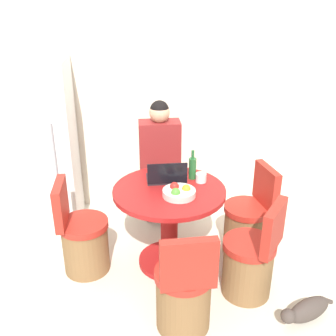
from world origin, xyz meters
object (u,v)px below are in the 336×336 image
Objects in this scene: dining_table at (169,216)px; chair_left_side at (83,241)px; chair_near_right_corner at (250,263)px; bottle at (192,168)px; handbag at (249,266)px; person_seated at (160,159)px; fruit_bowl at (179,192)px; cat at (307,310)px; refrigerator at (39,147)px; laptop at (166,177)px; chair_near_camera at (184,294)px; chair_right_side at (247,224)px.

chair_left_side is (-0.76, -0.00, -0.20)m from dining_table.
chair_near_right_corner is 0.94m from bottle.
handbag is (0.66, -0.29, -0.37)m from dining_table.
handbag is (0.68, -1.00, -0.61)m from person_seated.
chair_near_right_corner reaches higher than fruit_bowl.
bottle is 0.54× the size of cat.
chair_near_right_corner is at bearing -59.62° from bottle.
refrigerator is at bearing 142.61° from fruit_bowl.
chair_near_right_corner reaches higher than handbag.
fruit_bowl reaches higher than cat.
chair_left_side is 0.97m from fruit_bowl.
chair_near_right_corner is 1.74× the size of cat.
dining_table is at bearing 116.18° from fruit_bowl.
chair_near_right_corner is 2.52× the size of laptop.
refrigerator is 1.60m from bottle.
dining_table is (1.22, -0.85, -0.36)m from refrigerator.
chair_near_camera is 2.88× the size of handbag.
chair_near_camera is 3.23× the size of bottle.
person_seated is at bearing -135.86° from chair_right_side.
chair_near_camera and chair_left_side have the same top height.
chair_near_right_corner is 3.23× the size of bottle.
person_seated reaches higher than laptop.
cat is at bearing 175.71° from chair_near_camera.
fruit_bowl is (-0.69, -0.24, 0.50)m from chair_right_side.
chair_near_right_corner is at bearing -108.73° from chair_left_side.
dining_table is at bearing -90.00° from chair_near_right_corner.
chair_near_camera is 1.00× the size of chair_near_right_corner.
refrigerator reaches higher than chair_near_right_corner.
refrigerator reaches higher than fruit_bowl.
laptop is 0.25m from bottle.
bottle is (1.45, -0.67, 0.00)m from refrigerator.
handbag is (0.59, -0.16, -0.67)m from fruit_bowl.
refrigerator reaches higher than person_seated.
chair_right_side is 0.95m from cat.
fruit_bowl is at bearing 104.20° from laptop.
chair_left_side reaches higher than fruit_bowl.
handbag is (-0.09, -0.40, -0.17)m from chair_right_side.
dining_table is 0.34m from laptop.
chair_near_right_corner is at bearing -37.17° from dining_table.
chair_right_side is 0.91m from laptop.
dining_table is at bearing 91.78° from person_seated.
chair_near_camera is at bearing -102.15° from bottle.
dining_table is 0.79m from chair_left_side.
refrigerator reaches higher than chair_right_side.
laptop is 1.28× the size of bottle.
dining_table is 0.71× the size of person_seated.
chair_near_right_corner is at bearing -154.48° from chair_near_camera.
chair_near_camera is at bearing -88.21° from dining_table.
fruit_bowl is 0.91m from handbag.
chair_near_camera is 1.09m from chair_left_side.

